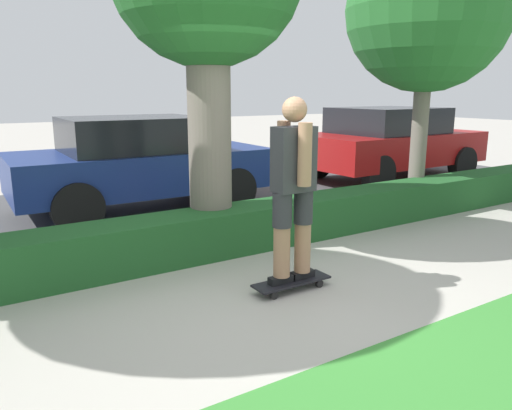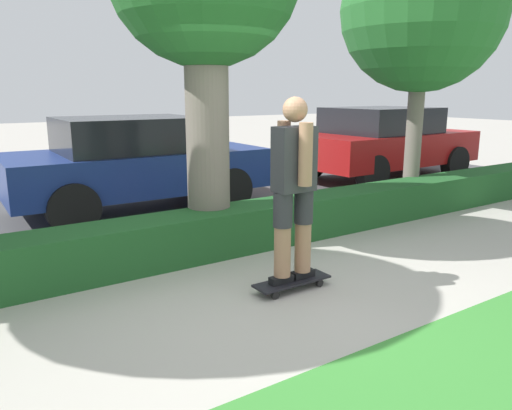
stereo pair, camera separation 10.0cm
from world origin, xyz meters
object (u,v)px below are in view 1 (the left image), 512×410
Objects in this scene: skateboard at (292,282)px; skater_person at (293,186)px; parked_car_middle at (139,162)px; parked_car_rear at (390,142)px; tree_far at (428,10)px.

skater_person is at bearing 14.04° from skateboard.
skateboard is 4.04m from parked_car_middle.
parked_car_rear is (5.53, 3.93, 0.73)m from skateboard.
tree_far is at bearing 24.53° from skateboard.
skater_person reaches higher than parked_car_rear.
skateboard is 0.94m from skater_person.
parked_car_rear is at bearing 51.80° from tree_far.
parked_car_middle is (-0.06, 3.97, -0.24)m from skater_person.
skater_person is (0.00, 0.00, 0.94)m from skateboard.
skater_person is at bearing -87.95° from parked_car_middle.
parked_car_rear is at bearing 0.74° from parked_car_middle.
skateboard is at bearing -155.47° from tree_far.
tree_far reaches higher than parked_car_middle.
skater_person is at bearing -146.24° from parked_car_rear.
skateboard is 6.82m from parked_car_rear.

